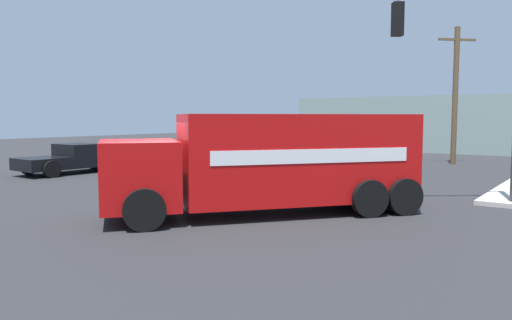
# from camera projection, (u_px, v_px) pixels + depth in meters

# --- Properties ---
(ground_plane) EXTENTS (100.00, 100.00, 0.00)m
(ground_plane) POSITION_uv_depth(u_px,v_px,m) (162.00, 215.00, 13.23)
(ground_plane) COLOR #2B2B2D
(delivery_truck) EXTENTS (7.19, 8.17, 2.72)m
(delivery_truck) POSITION_uv_depth(u_px,v_px,m) (272.00, 161.00, 13.33)
(delivery_truck) COLOR red
(delivery_truck) RESTS_ON ground
(traffic_light_primary) EXTENTS (3.28, 2.54, 6.28)m
(traffic_light_primary) POSITION_uv_depth(u_px,v_px,m) (478.00, 62.00, 14.13)
(traffic_light_primary) COLOR #38383D
(traffic_light_primary) RESTS_ON sidewalk_corner_far
(pickup_black) EXTENTS (2.38, 5.26, 1.38)m
(pickup_black) POSITION_uv_depth(u_px,v_px,m) (75.00, 157.00, 23.21)
(pickup_black) COLOR black
(pickup_black) RESTS_ON ground
(utility_pole) EXTENTS (1.66, 1.62, 7.62)m
(utility_pole) POSITION_uv_depth(u_px,v_px,m) (455.00, 94.00, 27.16)
(utility_pole) COLOR brown
(utility_pole) RESTS_ON ground
(building_backdrop) EXTENTS (21.39, 6.00, 4.25)m
(building_backdrop) POSITION_uv_depth(u_px,v_px,m) (434.00, 124.00, 38.59)
(building_backdrop) COLOR gray
(building_backdrop) RESTS_ON ground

